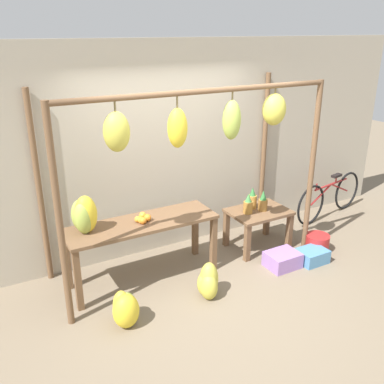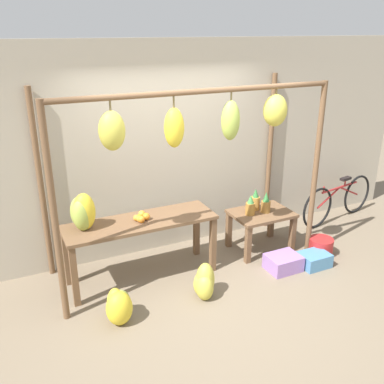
{
  "view_description": "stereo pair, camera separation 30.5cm",
  "coord_description": "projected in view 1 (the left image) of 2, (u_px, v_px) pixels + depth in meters",
  "views": [
    {
      "loc": [
        -2.31,
        -3.5,
        2.91
      ],
      "look_at": [
        0.07,
        0.78,
        1.02
      ],
      "focal_mm": 40.0,
      "sensor_mm": 36.0,
      "label": 1
    },
    {
      "loc": [
        -2.04,
        -3.64,
        2.91
      ],
      "look_at": [
        0.07,
        0.78,
        1.02
      ],
      "focal_mm": 40.0,
      "sensor_mm": 36.0,
      "label": 2
    }
  ],
  "objects": [
    {
      "name": "orange_pile",
      "position": [
        143.0,
        218.0,
        5.02
      ],
      "size": [
        0.2,
        0.23,
        0.09
      ],
      "color": "orange",
      "rests_on": "display_table_main"
    },
    {
      "name": "pineapple_cluster",
      "position": [
        254.0,
        202.0,
        5.84
      ],
      "size": [
        0.36,
        0.27,
        0.3
      ],
      "color": "#A3702D",
      "rests_on": "display_table_side"
    },
    {
      "name": "parked_bicycle",
      "position": [
        330.0,
        197.0,
        6.94
      ],
      "size": [
        1.64,
        0.33,
        0.7
      ],
      "color": "black",
      "rests_on": "ground_plane"
    },
    {
      "name": "banana_pile_ground_left",
      "position": [
        125.0,
        309.0,
        4.44
      ],
      "size": [
        0.35,
        0.39,
        0.38
      ],
      "color": "#9EB247",
      "rests_on": "ground_plane"
    },
    {
      "name": "banana_pile_ground_right",
      "position": [
        208.0,
        282.0,
        4.89
      ],
      "size": [
        0.33,
        0.37,
        0.42
      ],
      "color": "gold",
      "rests_on": "ground_plane"
    },
    {
      "name": "blue_bucket",
      "position": [
        317.0,
        243.0,
        5.9
      ],
      "size": [
        0.32,
        0.32,
        0.25
      ],
      "color": "#AD2323",
      "rests_on": "ground_plane"
    },
    {
      "name": "stall_awning",
      "position": [
        198.0,
        139.0,
        4.75
      ],
      "size": [
        3.31,
        1.16,
        2.32
      ],
      "color": "brown",
      "rests_on": "ground_plane"
    },
    {
      "name": "banana_pile_on_table",
      "position": [
        84.0,
        215.0,
        4.71
      ],
      "size": [
        0.31,
        0.37,
        0.43
      ],
      "color": "yellow",
      "rests_on": "display_table_main"
    },
    {
      "name": "shop_wall_back",
      "position": [
        163.0,
        150.0,
        5.63
      ],
      "size": [
        8.0,
        0.08,
        2.8
      ],
      "color": "#B2A893",
      "rests_on": "ground_plane"
    },
    {
      "name": "display_table_side",
      "position": [
        258.0,
        218.0,
        5.92
      ],
      "size": [
        0.82,
        0.6,
        0.56
      ],
      "color": "brown",
      "rests_on": "ground_plane"
    },
    {
      "name": "ground_plane",
      "position": [
        220.0,
        296.0,
        4.95
      ],
      "size": [
        20.0,
        20.0,
        0.0
      ],
      "primitive_type": "plane",
      "color": "#756651"
    },
    {
      "name": "fruit_crate_purple",
      "position": [
        312.0,
        256.0,
        5.65
      ],
      "size": [
        0.38,
        0.3,
        0.18
      ],
      "color": "#4C84B2",
      "rests_on": "ground_plane"
    },
    {
      "name": "display_table_main",
      "position": [
        142.0,
        231.0,
        5.07
      ],
      "size": [
        1.82,
        0.57,
        0.77
      ],
      "color": "brown",
      "rests_on": "ground_plane"
    },
    {
      "name": "fruit_crate_white",
      "position": [
        282.0,
        260.0,
        5.53
      ],
      "size": [
        0.42,
        0.33,
        0.2
      ],
      "color": "#9970B7",
      "rests_on": "ground_plane"
    }
  ]
}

